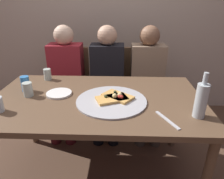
% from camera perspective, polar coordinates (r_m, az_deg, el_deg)
% --- Properties ---
extents(ground_plane, '(8.00, 8.00, 0.00)m').
position_cam_1_polar(ground_plane, '(1.99, -3.52, -21.65)').
color(ground_plane, '#513828').
extents(back_wall, '(6.00, 0.10, 2.60)m').
position_cam_1_polar(back_wall, '(2.73, -1.39, 21.49)').
color(back_wall, '#BCA893').
rests_on(back_wall, ground_plane).
extents(dining_table, '(1.58, 0.92, 0.74)m').
position_cam_1_polar(dining_table, '(1.59, -4.12, -4.65)').
color(dining_table, brown).
rests_on(dining_table, ground_plane).
extents(pizza_tray, '(0.51, 0.51, 0.01)m').
position_cam_1_polar(pizza_tray, '(1.49, -0.15, -3.12)').
color(pizza_tray, '#ADADB2').
rests_on(pizza_tray, dining_table).
extents(pizza_slice_last, '(0.25, 0.20, 0.05)m').
position_cam_1_polar(pizza_slice_last, '(1.48, 0.09, -2.48)').
color(pizza_slice_last, tan).
rests_on(pizza_slice_last, pizza_tray).
extents(pizza_slice_extra, '(0.25, 0.24, 0.05)m').
position_cam_1_polar(pizza_slice_extra, '(1.51, 1.64, -1.85)').
color(pizza_slice_extra, tan).
rests_on(pizza_slice_extra, pizza_tray).
extents(wine_bottle, '(0.07, 0.07, 0.29)m').
position_cam_1_polar(wine_bottle, '(1.37, 23.44, -2.68)').
color(wine_bottle, '#B2BCC1').
rests_on(wine_bottle, dining_table).
extents(tumbler_near, '(0.07, 0.07, 0.10)m').
position_cam_1_polar(tumbler_near, '(1.96, -17.40, 4.02)').
color(tumbler_near, '#B7C6BC').
rests_on(tumbler_near, dining_table).
extents(tumbler_far, '(0.07, 0.07, 0.11)m').
position_cam_1_polar(tumbler_far, '(1.67, -22.24, 0.01)').
color(tumbler_far, '#B7C6BC').
rests_on(tumbler_far, dining_table).
extents(soda_can, '(0.07, 0.07, 0.12)m').
position_cam_1_polar(soda_can, '(1.77, -22.82, 1.48)').
color(soda_can, '#337AC1').
rests_on(soda_can, dining_table).
extents(plate_stack, '(0.19, 0.19, 0.02)m').
position_cam_1_polar(plate_stack, '(1.65, -14.42, -1.05)').
color(plate_stack, white).
rests_on(plate_stack, dining_table).
extents(table_knife, '(0.12, 0.21, 0.01)m').
position_cam_1_polar(table_knife, '(1.32, 15.02, -8.13)').
color(table_knife, '#B7B7BC').
rests_on(table_knife, dining_table).
extents(chair_left, '(0.44, 0.44, 0.90)m').
position_cam_1_polar(chair_left, '(2.49, -11.71, 2.11)').
color(chair_left, brown).
rests_on(chair_left, ground_plane).
extents(chair_middle, '(0.44, 0.44, 0.90)m').
position_cam_1_polar(chair_middle, '(2.42, -1.14, 2.00)').
color(chair_middle, brown).
rests_on(chair_middle, ground_plane).
extents(chair_right, '(0.44, 0.44, 0.90)m').
position_cam_1_polar(chair_right, '(2.44, 9.27, 1.82)').
color(chair_right, brown).
rests_on(chair_right, ground_plane).
extents(guest_in_sweater, '(0.36, 0.56, 1.17)m').
position_cam_1_polar(guest_in_sweater, '(2.31, -12.81, 3.64)').
color(guest_in_sweater, maroon).
rests_on(guest_in_sweater, ground_plane).
extents(guest_in_beanie, '(0.36, 0.56, 1.17)m').
position_cam_1_polar(guest_in_beanie, '(2.23, -1.39, 3.57)').
color(guest_in_beanie, black).
rests_on(guest_in_beanie, ground_plane).
extents(guest_by_wall, '(0.36, 0.56, 1.17)m').
position_cam_1_polar(guest_by_wall, '(2.25, 9.90, 3.37)').
color(guest_by_wall, '#937A60').
rests_on(guest_by_wall, ground_plane).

